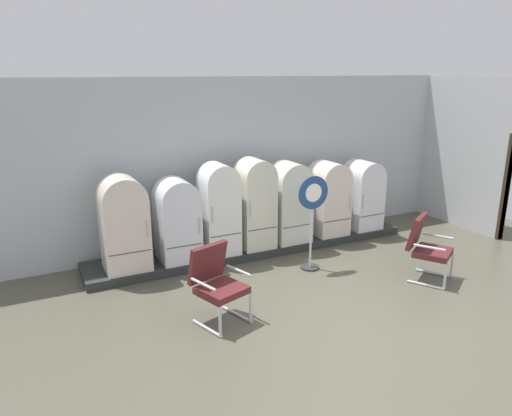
# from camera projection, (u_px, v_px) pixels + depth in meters

# --- Properties ---
(ground) EXTENTS (12.00, 10.00, 0.05)m
(ground) POSITION_uv_depth(u_px,v_px,m) (355.00, 327.00, 6.31)
(ground) COLOR #525040
(back_wall) EXTENTS (11.76, 0.12, 3.14)m
(back_wall) POSITION_uv_depth(u_px,v_px,m) (239.00, 161.00, 9.01)
(back_wall) COLOR #B5BDBF
(back_wall) RESTS_ON ground
(side_wall_right) EXTENTS (0.16, 2.20, 3.14)m
(side_wall_right) POSITION_uv_depth(u_px,v_px,m) (465.00, 154.00, 10.00)
(side_wall_right) COLOR #B6B9BB
(side_wall_right) RESTS_ON ground
(display_plinth) EXTENTS (6.10, 0.95, 0.14)m
(display_plinth) POSITION_uv_depth(u_px,v_px,m) (254.00, 247.00, 8.88)
(display_plinth) COLOR #282E2A
(display_plinth) RESTS_ON ground
(refrigerator_0) EXTENTS (0.70, 0.68, 1.52)m
(refrigerator_0) POSITION_uv_depth(u_px,v_px,m) (124.00, 221.00, 7.54)
(refrigerator_0) COLOR silver
(refrigerator_0) RESTS_ON display_plinth
(refrigerator_1) EXTENTS (0.66, 0.69, 1.39)m
(refrigerator_1) POSITION_uv_depth(u_px,v_px,m) (177.00, 218.00, 7.94)
(refrigerator_1) COLOR white
(refrigerator_1) RESTS_ON display_plinth
(refrigerator_2) EXTENTS (0.60, 0.61, 1.59)m
(refrigerator_2) POSITION_uv_depth(u_px,v_px,m) (219.00, 206.00, 8.19)
(refrigerator_2) COLOR white
(refrigerator_2) RESTS_ON display_plinth
(refrigerator_3) EXTENTS (0.60, 0.65, 1.61)m
(refrigerator_3) POSITION_uv_depth(u_px,v_px,m) (255.00, 201.00, 8.50)
(refrigerator_3) COLOR silver
(refrigerator_3) RESTS_ON display_plinth
(refrigerator_4) EXTENTS (0.67, 0.65, 1.49)m
(refrigerator_4) POSITION_uv_depth(u_px,v_px,m) (290.00, 200.00, 8.83)
(refrigerator_4) COLOR silver
(refrigerator_4) RESTS_ON display_plinth
(refrigerator_5) EXTENTS (0.65, 0.68, 1.42)m
(refrigerator_5) POSITION_uv_depth(u_px,v_px,m) (328.00, 196.00, 9.23)
(refrigerator_5) COLOR silver
(refrigerator_5) RESTS_ON display_plinth
(refrigerator_6) EXTENTS (0.62, 0.70, 1.37)m
(refrigerator_6) POSITION_uv_depth(u_px,v_px,m) (363.00, 193.00, 9.60)
(refrigerator_6) COLOR white
(refrigerator_6) RESTS_ON display_plinth
(armchair_left) EXTENTS (0.76, 0.80, 1.05)m
(armchair_left) POSITION_uv_depth(u_px,v_px,m) (216.00, 280.00, 6.27)
(armchair_left) COLOR silver
(armchair_left) RESTS_ON ground
(armchair_right) EXTENTS (0.83, 0.86, 1.05)m
(armchair_right) POSITION_uv_depth(u_px,v_px,m) (426.00, 245.00, 7.54)
(armchair_right) COLOR silver
(armchair_right) RESTS_ON ground
(sign_stand) EXTENTS (0.55, 0.32, 1.61)m
(sign_stand) POSITION_uv_depth(u_px,v_px,m) (312.00, 219.00, 7.86)
(sign_stand) COLOR #2D2D30
(sign_stand) RESTS_ON ground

